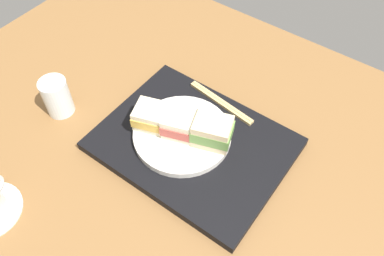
% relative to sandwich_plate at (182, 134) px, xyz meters
% --- Properties ---
extents(ground_plane, '(1.40, 1.00, 0.03)m').
position_rel_sandwich_plate_xyz_m(ground_plane, '(-0.04, 0.02, -0.04)').
color(ground_plane, brown).
extents(serving_tray, '(0.40, 0.30, 0.02)m').
position_rel_sandwich_plate_xyz_m(serving_tray, '(-0.03, -0.00, -0.02)').
color(serving_tray, black).
rests_on(serving_tray, ground_plane).
extents(sandwich_plate, '(0.21, 0.21, 0.01)m').
position_rel_sandwich_plate_xyz_m(sandwich_plate, '(0.00, 0.00, 0.00)').
color(sandwich_plate, silver).
rests_on(sandwich_plate, serving_tray).
extents(sandwich_near, '(0.10, 0.08, 0.06)m').
position_rel_sandwich_plate_xyz_m(sandwich_near, '(-0.06, -0.02, 0.04)').
color(sandwich_near, beige).
rests_on(sandwich_near, sandwich_plate).
extents(sandwich_middle, '(0.09, 0.09, 0.05)m').
position_rel_sandwich_plate_xyz_m(sandwich_middle, '(-0.00, 0.00, 0.03)').
color(sandwich_middle, '#EFE5C1').
rests_on(sandwich_middle, sandwich_plate).
extents(sandwich_far, '(0.09, 0.09, 0.05)m').
position_rel_sandwich_plate_xyz_m(sandwich_far, '(0.06, 0.02, 0.03)').
color(sandwich_far, beige).
rests_on(sandwich_far, sandwich_plate).
extents(chopsticks_pair, '(0.18, 0.04, 0.01)m').
position_rel_sandwich_plate_xyz_m(chopsticks_pair, '(-0.01, -0.13, -0.00)').
color(chopsticks_pair, tan).
rests_on(chopsticks_pair, serving_tray).
extents(drinking_glass, '(0.06, 0.06, 0.09)m').
position_rel_sandwich_plate_xyz_m(drinking_glass, '(0.29, 0.09, 0.02)').
color(drinking_glass, silver).
rests_on(drinking_glass, ground_plane).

